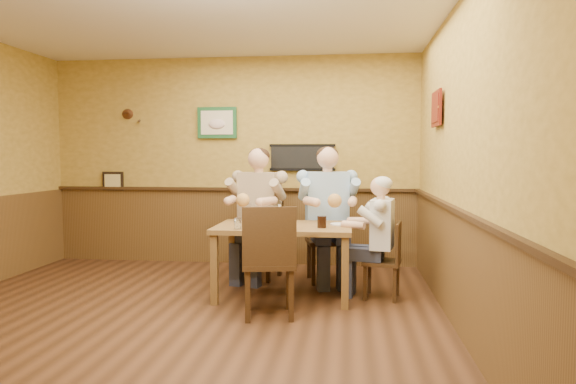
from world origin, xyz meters
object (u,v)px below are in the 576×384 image
(chair_back_left, at_px, (260,237))
(diner_white_elder, at_px, (382,244))
(chair_back_right, at_px, (327,239))
(cola_tumbler, at_px, (322,222))
(salt_shaker, at_px, (264,220))
(chair_right_end, at_px, (382,260))
(diner_tan_shirt, at_px, (260,220))
(pepper_shaker, at_px, (265,221))
(dining_table, at_px, (284,234))
(chair_near_side, at_px, (269,260))
(water_glass_left, at_px, (238,223))
(hot_sauce_bottle, at_px, (279,217))
(water_glass_mid, at_px, (291,224))
(diner_blue_polo, at_px, (327,221))

(chair_back_left, xyz_separation_m, diner_white_elder, (1.40, -0.72, 0.07))
(chair_back_right, bearing_deg, diner_white_elder, -60.02)
(cola_tumbler, bearing_deg, salt_shaker, 164.94)
(chair_right_end, xyz_separation_m, diner_tan_shirt, (-1.40, 0.72, 0.31))
(chair_back_right, distance_m, pepper_shaker, 1.02)
(dining_table, bearing_deg, chair_back_left, 116.90)
(chair_near_side, relative_size, water_glass_left, 9.58)
(cola_tumbler, distance_m, pepper_shaker, 0.59)
(chair_back_right, height_order, chair_right_end, chair_back_right)
(chair_back_right, xyz_separation_m, water_glass_left, (-0.84, -1.03, 0.31))
(chair_near_side, bearing_deg, hot_sauce_bottle, -102.38)
(cola_tumbler, height_order, pepper_shaker, cola_tumbler)
(pepper_shaker, bearing_deg, hot_sauce_bottle, -6.74)
(chair_right_end, relative_size, diner_tan_shirt, 0.56)
(chair_back_left, xyz_separation_m, chair_near_side, (0.34, -1.44, 0.02))
(chair_back_right, xyz_separation_m, hot_sauce_bottle, (-0.45, -0.79, 0.35))
(diner_white_elder, xyz_separation_m, salt_shaker, (-1.23, -0.03, 0.23))
(water_glass_mid, height_order, salt_shaker, water_glass_mid)
(chair_back_right, distance_m, diner_white_elder, 0.89)
(diner_tan_shirt, bearing_deg, chair_back_right, 8.69)
(dining_table, bearing_deg, pepper_shaker, -160.80)
(hot_sauce_bottle, relative_size, pepper_shaker, 2.01)
(chair_near_side, distance_m, salt_shaker, 0.76)
(chair_back_right, bearing_deg, diner_tan_shirt, 163.46)
(salt_shaker, bearing_deg, water_glass_left, -120.85)
(chair_near_side, xyz_separation_m, water_glass_mid, (0.17, 0.30, 0.30))
(hot_sauce_bottle, distance_m, pepper_shaker, 0.16)
(water_glass_left, relative_size, pepper_shaker, 1.08)
(cola_tumbler, relative_size, pepper_shaker, 1.21)
(dining_table, height_order, diner_blue_polo, diner_blue_polo)
(chair_near_side, relative_size, hot_sauce_bottle, 5.15)
(water_glass_left, xyz_separation_m, pepper_shaker, (0.23, 0.26, -0.00))
(chair_near_side, relative_size, diner_blue_polo, 0.73)
(water_glass_left, bearing_deg, chair_back_right, 50.91)
(chair_back_right, height_order, salt_shaker, chair_back_right)
(dining_table, relative_size, hot_sauce_bottle, 7.02)
(hot_sauce_bottle, bearing_deg, cola_tumbler, -8.76)
(diner_tan_shirt, distance_m, salt_shaker, 0.78)
(chair_back_left, distance_m, chair_near_side, 1.48)
(dining_table, xyz_separation_m, diner_blue_polo, (0.42, 0.71, 0.05))
(cola_tumbler, xyz_separation_m, hot_sauce_bottle, (-0.44, 0.07, 0.04))
(diner_blue_polo, relative_size, hot_sauce_bottle, 7.10)
(diner_blue_polo, xyz_separation_m, cola_tumbler, (-0.02, -0.85, 0.10))
(chair_back_right, bearing_deg, salt_shaker, -144.76)
(chair_back_left, bearing_deg, hot_sauce_bottle, -54.24)
(salt_shaker, height_order, pepper_shaker, same)
(dining_table, height_order, water_glass_left, water_glass_left)
(chair_near_side, xyz_separation_m, cola_tumbler, (0.46, 0.52, 0.30))
(diner_blue_polo, distance_m, water_glass_mid, 1.12)
(cola_tumbler, bearing_deg, chair_back_right, 88.99)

